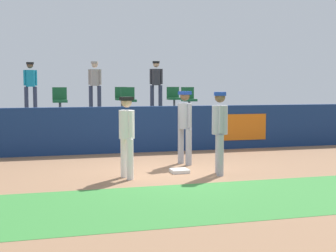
# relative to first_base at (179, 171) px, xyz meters

# --- Properties ---
(ground_plane) EXTENTS (60.00, 60.00, 0.00)m
(ground_plane) POSITION_rel_first_base_xyz_m (-0.27, 0.15, -0.04)
(ground_plane) COLOR #936B4C
(grass_foreground_strip) EXTENTS (18.00, 2.80, 0.01)m
(grass_foreground_strip) POSITION_rel_first_base_xyz_m (-0.27, -2.70, -0.04)
(grass_foreground_strip) COLOR #388438
(grass_foreground_strip) RESTS_ON ground_plane
(first_base) EXTENTS (0.40, 0.40, 0.08)m
(first_base) POSITION_rel_first_base_xyz_m (0.00, 0.00, 0.00)
(first_base) COLOR white
(first_base) RESTS_ON ground_plane
(player_fielder_home) EXTENTS (0.41, 0.58, 1.77)m
(player_fielder_home) POSITION_rel_first_base_xyz_m (-1.29, -0.34, 0.98)
(player_fielder_home) COLOR white
(player_fielder_home) RESTS_ON ground_plane
(player_runner_visitor) EXTENTS (0.45, 0.50, 1.86)m
(player_runner_visitor) POSITION_rel_first_base_xyz_m (0.46, 1.08, 1.04)
(player_runner_visitor) COLOR #9EA3AD
(player_runner_visitor) RESTS_ON ground_plane
(player_coach_visitor) EXTENTS (0.44, 0.51, 1.87)m
(player_coach_visitor) POSITION_rel_first_base_xyz_m (0.80, -0.47, 1.04)
(player_coach_visitor) COLOR #9EA3AD
(player_coach_visitor) RESTS_ON ground_plane
(field_wall) EXTENTS (18.00, 0.26, 1.38)m
(field_wall) POSITION_rel_first_base_xyz_m (-0.25, 3.58, 0.65)
(field_wall) COLOR navy
(field_wall) RESTS_ON ground_plane
(bleacher_platform) EXTENTS (18.00, 4.80, 1.11)m
(bleacher_platform) POSITION_rel_first_base_xyz_m (-0.27, 6.16, 0.52)
(bleacher_platform) COLOR #59595E
(bleacher_platform) RESTS_ON ground_plane
(seat_front_center) EXTENTS (0.46, 0.44, 0.84)m
(seat_front_center) POSITION_rel_first_base_xyz_m (-0.25, 5.03, 1.54)
(seat_front_center) COLOR #4C4C51
(seat_front_center) RESTS_ON bleacher_platform
(seat_back_right) EXTENTS (0.47, 0.44, 0.84)m
(seat_back_right) POSITION_rel_first_base_xyz_m (1.83, 6.83, 1.55)
(seat_back_right) COLOR #4C4C51
(seat_back_right) RESTS_ON bleacher_platform
(seat_front_left) EXTENTS (0.45, 0.44, 0.84)m
(seat_front_left) POSITION_rel_first_base_xyz_m (-2.45, 5.03, 1.54)
(seat_front_left) COLOR #4C4C51
(seat_front_left) RESTS_ON bleacher_platform
(seat_back_center) EXTENTS (0.45, 0.44, 0.84)m
(seat_back_center) POSITION_rel_first_base_xyz_m (-0.16, 6.83, 1.54)
(seat_back_center) COLOR #4C4C51
(seat_back_center) RESTS_ON bleacher_platform
(seat_front_right) EXTENTS (0.45, 0.44, 0.84)m
(seat_front_right) POSITION_rel_first_base_xyz_m (1.84, 5.03, 1.54)
(seat_front_right) COLOR #4C4C51
(seat_front_right) RESTS_ON bleacher_platform
(spectator_hooded) EXTENTS (0.48, 0.43, 1.79)m
(spectator_hooded) POSITION_rel_first_base_xyz_m (-1.03, 7.65, 2.11)
(spectator_hooded) COLOR #33384C
(spectator_hooded) RESTS_ON bleacher_platform
(spectator_capped) EXTENTS (0.49, 0.45, 1.83)m
(spectator_capped) POSITION_rel_first_base_xyz_m (1.35, 7.65, 2.14)
(spectator_capped) COLOR #33384C
(spectator_capped) RESTS_ON bleacher_platform
(spectator_casual) EXTENTS (0.48, 0.38, 1.73)m
(spectator_casual) POSITION_rel_first_base_xyz_m (-3.36, 7.56, 2.08)
(spectator_casual) COLOR #33384C
(spectator_casual) RESTS_ON bleacher_platform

